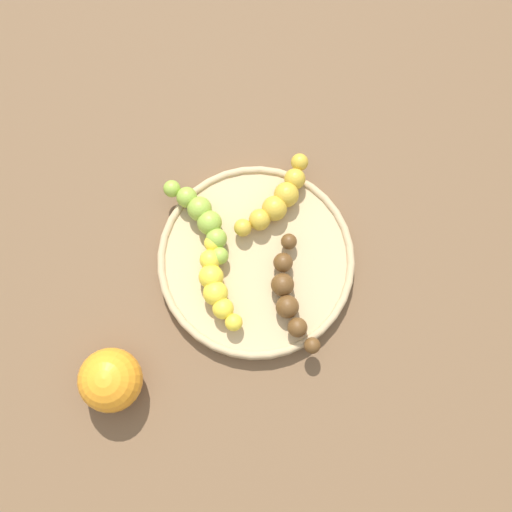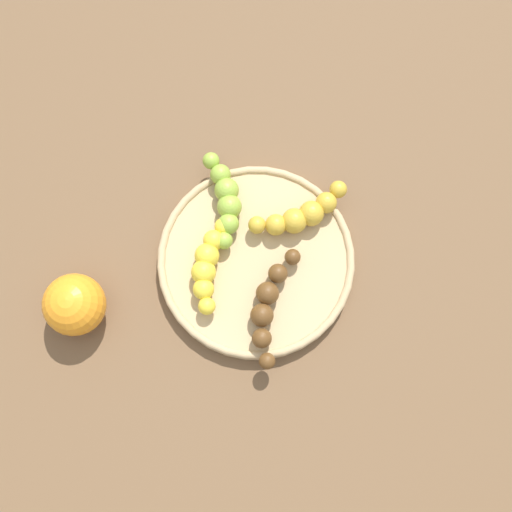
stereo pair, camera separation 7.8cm
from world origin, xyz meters
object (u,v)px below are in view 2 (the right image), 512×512
banana_overripe (269,305)px  banana_yellow (208,264)px  banana_green (225,199)px  orange_fruit (74,305)px  banana_spotted (301,214)px  fruit_bowl (256,261)px

banana_overripe → banana_yellow: bearing=-19.9°
banana_green → orange_fruit: 0.22m
banana_spotted → banana_yellow: banana_spotted is taller
banana_overripe → banana_spotted: (0.08, -0.09, 0.00)m
fruit_bowl → orange_fruit: (0.05, 0.22, 0.03)m
fruit_bowl → banana_spotted: (0.02, -0.08, 0.02)m
banana_green → orange_fruit: orange_fruit is taller
banana_spotted → banana_yellow: bearing=-85.5°
banana_green → banana_yellow: 0.09m
banana_spotted → banana_green: 0.10m
banana_green → banana_yellow: size_ratio=1.21×
banana_yellow → orange_fruit: orange_fruit is taller
banana_spotted → banana_yellow: (-0.00, 0.13, -0.00)m
banana_spotted → banana_green: same height
banana_overripe → orange_fruit: orange_fruit is taller
banana_green → banana_yellow: bearing=-112.9°
banana_green → fruit_bowl: bearing=-71.9°
banana_green → banana_yellow: (-0.07, 0.06, -0.00)m
fruit_bowl → banana_spotted: size_ratio=1.85×
banana_spotted → orange_fruit: size_ratio=1.77×
banana_overripe → banana_spotted: bearing=-95.6°
banana_spotted → banana_yellow: size_ratio=1.32×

